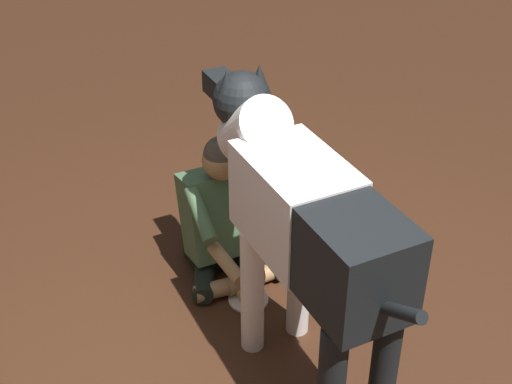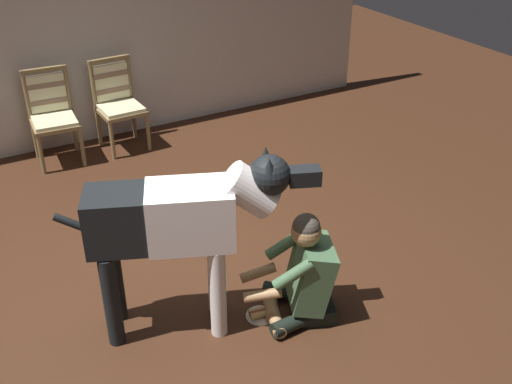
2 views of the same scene
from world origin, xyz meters
TOP-DOWN VIEW (x-y plane):
  - person_sitting_on_floor at (0.71, -0.60)m, footprint 0.73×0.61m
  - large_dog at (-0.06, -0.29)m, footprint 1.61×0.78m
  - hot_dog_on_plate at (0.43, -0.48)m, footprint 0.22×0.22m

SIDE VIEW (x-z plane):
  - hot_dog_on_plate at x=0.43m, z-range 0.00..0.06m
  - person_sitting_on_floor at x=0.71m, z-range -0.08..0.77m
  - large_dog at x=-0.06m, z-range 0.20..1.52m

